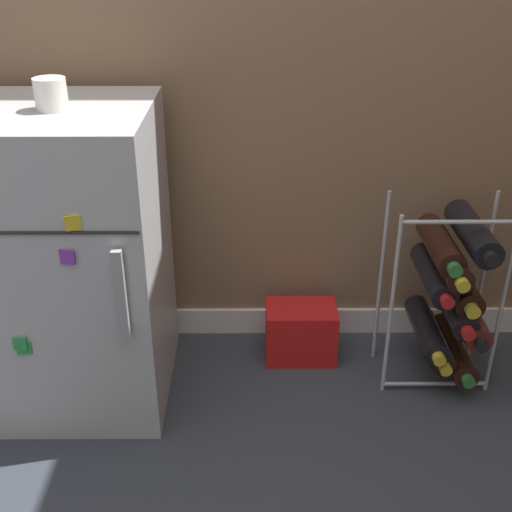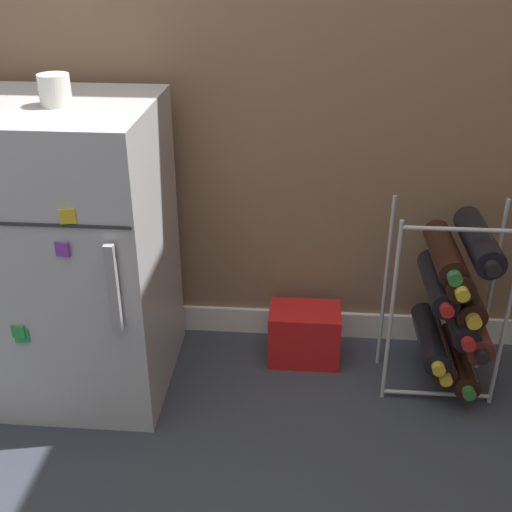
# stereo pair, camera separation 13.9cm
# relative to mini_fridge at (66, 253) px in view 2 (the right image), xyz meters

# --- Properties ---
(ground_plane) EXTENTS (14.00, 14.00, 0.00)m
(ground_plane) POSITION_rel_mini_fridge_xyz_m (0.54, -0.38, -0.42)
(ground_plane) COLOR #333842
(mini_fridge) EXTENTS (0.55, 0.51, 0.85)m
(mini_fridge) POSITION_rel_mini_fridge_xyz_m (0.00, 0.00, 0.00)
(mini_fridge) COLOR #B7BABF
(mini_fridge) RESTS_ON ground_plane
(wine_rack) EXTENTS (0.32, 0.33, 0.57)m
(wine_rack) POSITION_rel_mini_fridge_xyz_m (1.10, 0.05, -0.13)
(wine_rack) COLOR #B2B2B7
(wine_rack) RESTS_ON ground_plane
(soda_box) EXTENTS (0.22, 0.15, 0.18)m
(soda_box) POSITION_rel_mini_fridge_xyz_m (0.68, 0.14, -0.33)
(soda_box) COLOR red
(soda_box) RESTS_ON ground_plane
(fridge_top_cup) EXTENTS (0.08, 0.08, 0.08)m
(fridge_top_cup) POSITION_rel_mini_fridge_xyz_m (0.04, -0.02, 0.46)
(fridge_top_cup) COLOR silver
(fridge_top_cup) RESTS_ON mini_fridge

